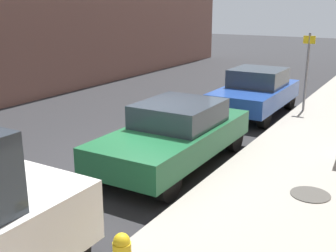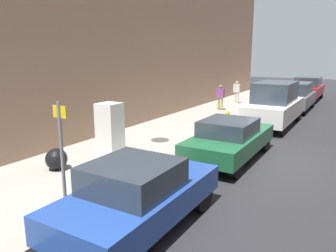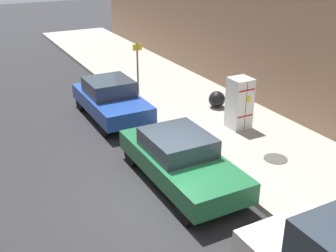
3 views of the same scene
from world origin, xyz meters
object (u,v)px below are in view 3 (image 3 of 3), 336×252
Objects in this scene: trash_bag at (217,99)px; parked_hatchback_blue at (111,99)px; discarded_refrigerator at (239,103)px; street_sign_post at (138,69)px; parked_sedan_green at (180,159)px.

parked_hatchback_blue reaches higher than trash_bag.
street_sign_post reaches higher than discarded_refrigerator.
street_sign_post is at bearing -155.85° from parked_hatchback_blue.
street_sign_post is at bearing -103.38° from parked_sedan_green.
street_sign_post is at bearing -61.71° from discarded_refrigerator.
parked_sedan_green is (1.39, 5.83, -0.80)m from street_sign_post.
trash_bag is 4.06m from parked_hatchback_blue.
street_sign_post is (2.05, -3.81, 0.49)m from discarded_refrigerator.
street_sign_post is 0.62× the size of parked_hatchback_blue.
discarded_refrigerator is 2.05m from trash_bag.
parked_sedan_green is at bearing 45.75° from trash_bag.
discarded_refrigerator is at bearing 118.29° from street_sign_post.
parked_hatchback_blue is (3.85, -1.26, 0.27)m from trash_bag.
discarded_refrigerator is at bearing 77.98° from trash_bag.
discarded_refrigerator is 0.72× the size of street_sign_post.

